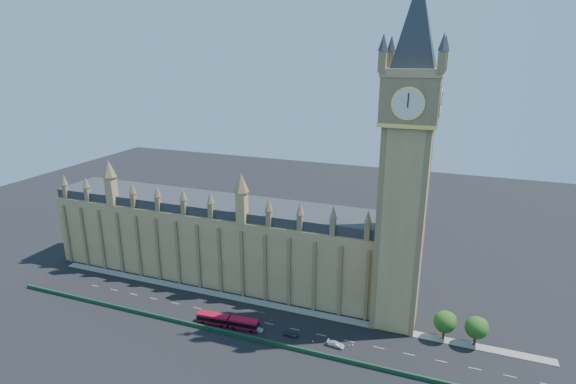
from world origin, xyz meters
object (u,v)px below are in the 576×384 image
(car_grey, at_px, (291,334))
(car_white, at_px, (336,344))
(red_bus, at_px, (228,321))
(car_silver, at_px, (256,329))

(car_grey, relative_size, car_white, 0.86)
(car_grey, bearing_deg, car_white, -86.83)
(red_bus, relative_size, car_grey, 4.48)
(car_grey, bearing_deg, car_silver, 101.58)
(car_silver, bearing_deg, car_white, -87.19)
(car_grey, relative_size, car_silver, 0.97)
(car_grey, height_order, car_silver, same)
(red_bus, relative_size, car_silver, 4.33)
(red_bus, xyz_separation_m, car_grey, (18.77, 1.94, -0.95))
(car_grey, height_order, car_white, car_grey)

